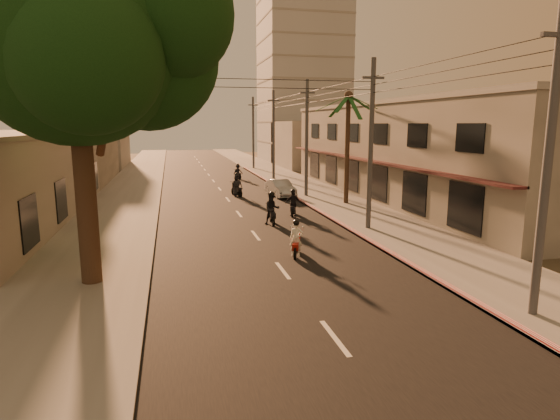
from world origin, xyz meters
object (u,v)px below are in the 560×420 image
(broadleaf_tree, at_px, (87,37))
(palm_tree, at_px, (348,102))
(scooter_red, at_px, (296,240))
(scooter_far_b, at_px, (238,172))
(scooter_mid_b, at_px, (293,204))
(scooter_far_a, at_px, (237,186))
(parked_car, at_px, (280,188))
(scooter_mid_a, at_px, (272,210))

(broadleaf_tree, xyz_separation_m, palm_tree, (14.61, 13.86, -1.33))
(scooter_red, xyz_separation_m, scooter_far_b, (1.65, 29.56, 0.01))
(scooter_mid_b, xyz_separation_m, scooter_far_a, (-2.28, 8.78, 0.08))
(palm_tree, distance_m, scooter_red, 15.37)
(scooter_far_a, bearing_deg, parked_car, -31.58)
(broadleaf_tree, distance_m, scooter_red, 11.03)
(scooter_red, xyz_separation_m, scooter_far_a, (-0.12, 17.58, 0.13))
(scooter_far_b, relative_size, parked_car, 0.39)
(scooter_far_b, bearing_deg, parked_car, -98.45)
(scooter_far_a, bearing_deg, scooter_mid_b, -91.92)
(scooter_mid_a, distance_m, scooter_mid_b, 2.79)
(scooter_far_a, distance_m, scooter_far_b, 12.11)
(parked_car, bearing_deg, scooter_far_b, 91.12)
(scooter_mid_b, bearing_deg, scooter_far_a, 122.46)
(broadleaf_tree, xyz_separation_m, parked_car, (10.86, 18.42, -7.81))
(scooter_far_a, bearing_deg, scooter_red, -106.08)
(palm_tree, relative_size, scooter_mid_b, 4.83)
(scooter_far_a, xyz_separation_m, parked_car, (3.33, -0.90, -0.19))
(scooter_red, xyz_separation_m, scooter_mid_a, (0.37, 6.66, 0.13))
(parked_car, bearing_deg, scooter_mid_a, -111.53)
(palm_tree, height_order, scooter_red, palm_tree)
(scooter_mid_b, height_order, scooter_far_b, scooter_mid_b)
(scooter_mid_b, height_order, scooter_far_a, scooter_far_a)
(broadleaf_tree, distance_m, parked_car, 22.77)
(scooter_red, distance_m, parked_car, 16.99)
(scooter_red, bearing_deg, scooter_far_b, 106.67)
(scooter_far_a, bearing_deg, scooter_mid_a, -103.91)
(scooter_mid_a, relative_size, scooter_mid_b, 1.14)
(scooter_red, relative_size, scooter_mid_b, 0.96)
(broadleaf_tree, distance_m, scooter_mid_a, 13.90)
(scooter_far_a, distance_m, parked_car, 3.45)
(palm_tree, distance_m, scooter_far_a, 10.93)
(broadleaf_tree, relative_size, palm_tree, 1.48)
(broadleaf_tree, xyz_separation_m, scooter_mid_b, (9.82, 10.54, -7.70))
(scooter_red, bearing_deg, scooter_mid_a, 106.72)
(scooter_mid_b, relative_size, scooter_far_a, 0.90)
(palm_tree, xyz_separation_m, parked_car, (-3.75, 4.57, -6.48))
(palm_tree, bearing_deg, scooter_far_b, 106.89)
(palm_tree, xyz_separation_m, scooter_red, (-6.95, -12.11, -6.42))
(palm_tree, relative_size, scooter_mid_a, 4.25)
(scooter_mid_a, height_order, scooter_far_a, scooter_mid_a)
(scooter_red, height_order, parked_car, scooter_red)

